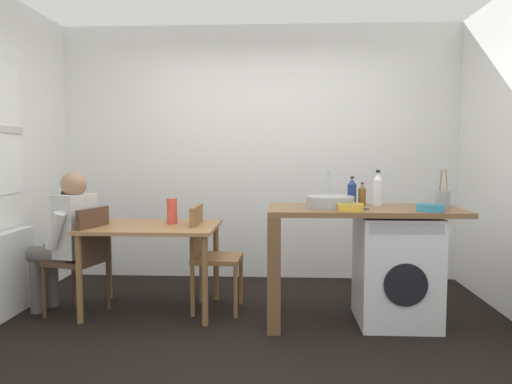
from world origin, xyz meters
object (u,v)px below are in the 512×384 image
dining_table (152,237)px  vase (172,211)px  utensil_crock (443,199)px  colander (430,207)px  bottle_clear_small (378,190)px  seated_person (67,234)px  mixing_bowl (350,207)px  bottle_squat_brown (362,195)px  chair_person_seat (83,255)px  washing_machine (396,269)px  bottle_tall_green (352,192)px  chair_opposite (209,252)px

dining_table → vase: 0.27m
utensil_crock → colander: bearing=-123.7°
bottle_clear_small → vase: 1.74m
seated_person → colander: size_ratio=6.00×
colander → mixing_bowl: bearing=178.0°
bottle_squat_brown → utensil_crock: 0.63m
dining_table → seated_person: size_ratio=0.92×
seated_person → vase: bearing=-62.7°
mixing_bowl → colander: (0.58, -0.02, 0.00)m
mixing_bowl → chair_person_seat: bearing=173.2°
bottle_squat_brown → utensil_crock: size_ratio=0.62×
washing_machine → bottle_tall_green: (-0.32, 0.24, 0.60)m
bottle_tall_green → colander: 0.69m
chair_person_seat → bottle_squat_brown: size_ratio=4.84×
seated_person → vase: 0.89m
seated_person → colander: 2.93m
chair_opposite → mixing_bowl: mixing_bowl is taller
utensil_crock → colander: (-0.18, -0.27, -0.04)m
washing_machine → colander: size_ratio=4.30×
washing_machine → utensil_crock: (0.37, 0.05, 0.56)m
seated_person → colander: (2.89, -0.32, 0.28)m
seated_person → bottle_tall_green: size_ratio=5.10×
colander → washing_machine: bearing=130.7°
dining_table → chair_opposite: (0.48, 0.05, -0.14)m
bottle_squat_brown → colander: bearing=-46.5°
seated_person → colander: seated_person is taller
chair_person_seat → bottle_squat_brown: bottle_squat_brown is taller
seated_person → bottle_clear_small: bottle_clear_small is taller
chair_opposite → utensil_crock: utensil_crock is taller
chair_opposite → bottle_clear_small: bearing=88.4°
chair_person_seat → utensil_crock: size_ratio=3.00×
bottle_clear_small → utensil_crock: utensil_crock is taller
mixing_bowl → utensil_crock: (0.76, 0.25, 0.04)m
bottle_clear_small → colander: bottle_clear_small is taller
washing_machine → bottle_clear_small: (-0.13, 0.14, 0.62)m
seated_person → bottle_squat_brown: 2.50m
colander → chair_opposite: bearing=165.2°
chair_opposite → bottle_tall_green: bottle_tall_green is taller
seated_person → utensil_crock: utensil_crock is taller
chair_person_seat → bottle_tall_green: bottle_tall_green is taller
seated_person → washing_machine: bearing=-76.6°
bottle_tall_green → vase: size_ratio=1.06×
chair_opposite → bottle_clear_small: 1.51m
bottle_squat_brown → colander: bottle_squat_brown is taller
bottle_tall_green → mixing_bowl: bottle_tall_green is taller
seated_person → bottle_squat_brown: bearing=-71.5°
bottle_squat_brown → colander: 0.62m
bottle_squat_brown → colander: (0.42, -0.45, -0.05)m
chair_opposite → mixing_bowl: bearing=71.3°
bottle_tall_green → utensil_crock: bearing=-15.5°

